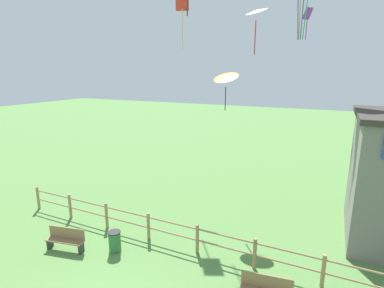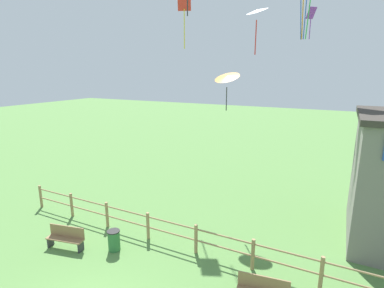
% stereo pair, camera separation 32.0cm
% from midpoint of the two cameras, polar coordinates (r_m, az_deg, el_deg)
% --- Properties ---
extents(wooden_fence, '(16.88, 0.14, 1.27)m').
position_cam_midpoint_polar(wooden_fence, '(13.37, -4.56, -16.11)').
color(wooden_fence, '#9E7F56').
rests_on(wooden_fence, ground_plane).
extents(park_bench_near_fence, '(1.70, 0.73, 0.96)m').
position_cam_midpoint_polar(park_bench_near_fence, '(14.28, -23.52, -16.18)').
color(park_bench_near_fence, olive).
rests_on(park_bench_near_fence, ground_plane).
extents(trash_bin, '(0.53, 0.53, 0.89)m').
position_cam_midpoint_polar(trash_bin, '(13.55, -15.19, -17.45)').
color(trash_bin, '#2D6B38').
rests_on(trash_bin, ground_plane).
extents(kite_orange_delta, '(1.55, 1.50, 2.02)m').
position_cam_midpoint_polar(kite_orange_delta, '(15.66, 5.88, 12.57)').
color(kite_orange_delta, orange).
extents(kite_white_delta, '(1.29, 1.27, 2.04)m').
position_cam_midpoint_polar(kite_white_delta, '(14.44, 11.48, 23.40)').
color(kite_white_delta, white).
extents(kite_purple_streamer, '(0.64, 0.64, 1.88)m').
position_cam_midpoint_polar(kite_purple_streamer, '(21.67, 20.69, 21.55)').
color(kite_purple_streamer, purple).
extents(kite_red_diamond, '(0.84, 0.64, 3.07)m').
position_cam_midpoint_polar(kite_red_diamond, '(18.60, -2.44, 24.42)').
color(kite_red_diamond, red).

